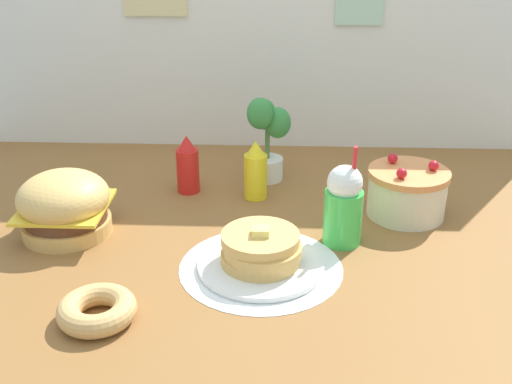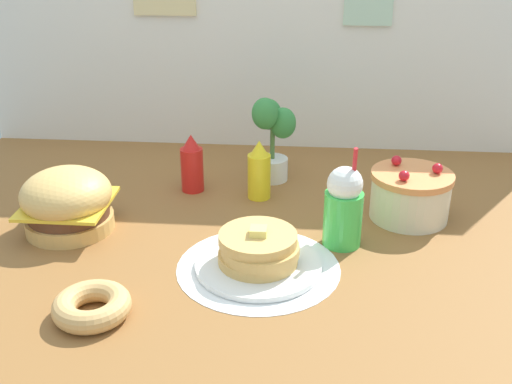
# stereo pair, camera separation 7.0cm
# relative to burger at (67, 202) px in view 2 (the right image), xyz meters

# --- Properties ---
(ground_plane) EXTENTS (2.44, 1.99, 0.02)m
(ground_plane) POSITION_rel_burger_xyz_m (0.59, -0.15, -0.11)
(ground_plane) COLOR brown
(back_wall) EXTENTS (2.44, 0.04, 1.03)m
(back_wall) POSITION_rel_burger_xyz_m (0.59, 0.84, 0.42)
(back_wall) COLOR silver
(back_wall) RESTS_ON ground_plane
(doily_mat) EXTENTS (0.48, 0.48, 0.00)m
(doily_mat) POSITION_rel_burger_xyz_m (0.63, -0.19, -0.10)
(doily_mat) COLOR white
(doily_mat) RESTS_ON ground_plane
(burger) EXTENTS (0.29, 0.29, 0.21)m
(burger) POSITION_rel_burger_xyz_m (0.00, 0.00, 0.00)
(burger) COLOR #DBA859
(burger) RESTS_ON ground_plane
(pancake_stack) EXTENTS (0.37, 0.37, 0.13)m
(pancake_stack) POSITION_rel_burger_xyz_m (0.63, -0.19, -0.05)
(pancake_stack) COLOR white
(pancake_stack) RESTS_ON doily_mat
(layer_cake) EXTENTS (0.27, 0.27, 0.20)m
(layer_cake) POSITION_rel_burger_xyz_m (1.11, 0.18, -0.02)
(layer_cake) COLOR beige
(layer_cake) RESTS_ON ground_plane
(ketchup_bottle) EXTENTS (0.08, 0.08, 0.22)m
(ketchup_bottle) POSITION_rel_burger_xyz_m (0.35, 0.34, 0.00)
(ketchup_bottle) COLOR red
(ketchup_bottle) RESTS_ON ground_plane
(mustard_bottle) EXTENTS (0.08, 0.08, 0.22)m
(mustard_bottle) POSITION_rel_burger_xyz_m (0.59, 0.29, 0.00)
(mustard_bottle) COLOR yellow
(mustard_bottle) RESTS_ON ground_plane
(cream_soda_cup) EXTENTS (0.12, 0.12, 0.33)m
(cream_soda_cup) POSITION_rel_burger_xyz_m (0.88, -0.02, 0.03)
(cream_soda_cup) COLOR green
(cream_soda_cup) RESTS_ON ground_plane
(donut_pink_glaze) EXTENTS (0.20, 0.20, 0.06)m
(donut_pink_glaze) POSITION_rel_burger_xyz_m (0.22, -0.46, -0.07)
(donut_pink_glaze) COLOR tan
(donut_pink_glaze) RESTS_ON ground_plane
(potted_plant) EXTENTS (0.16, 0.13, 0.33)m
(potted_plant) POSITION_rel_burger_xyz_m (0.63, 0.46, 0.08)
(potted_plant) COLOR white
(potted_plant) RESTS_ON ground_plane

